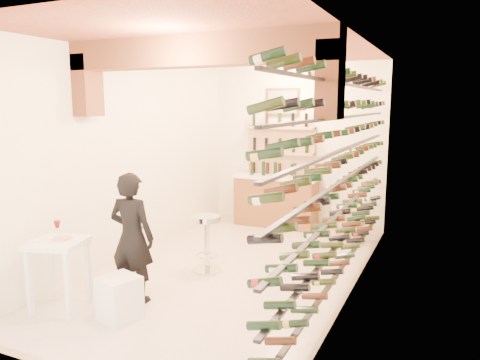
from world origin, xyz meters
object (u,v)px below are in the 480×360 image
(wine_rack, at_px, (339,172))
(back_counter, at_px, (276,200))
(crate_lower, at_px, (345,232))
(chrome_barstool, at_px, (207,239))
(person, at_px, (132,237))
(tasting_table, at_px, (58,253))
(white_stool, at_px, (119,298))

(wine_rack, xyz_separation_m, back_counter, (-1.83, 2.65, -1.02))
(crate_lower, bearing_deg, chrome_barstool, -122.70)
(person, bearing_deg, tasting_table, 39.69)
(back_counter, distance_m, chrome_barstool, 2.82)
(tasting_table, xyz_separation_m, person, (0.61, 0.59, 0.11))
(tasting_table, bearing_deg, chrome_barstool, 47.30)
(wine_rack, bearing_deg, tasting_table, -144.09)
(person, distance_m, chrome_barstool, 1.35)
(tasting_table, height_order, person, person)
(white_stool, bearing_deg, back_counter, 87.84)
(crate_lower, bearing_deg, wine_rack, -81.06)
(tasting_table, relative_size, chrome_barstool, 1.25)
(tasting_table, bearing_deg, crate_lower, 44.02)
(wine_rack, relative_size, crate_lower, 10.99)
(back_counter, relative_size, tasting_table, 1.65)
(wine_rack, xyz_separation_m, tasting_table, (-2.79, -2.02, -0.85))
(back_counter, bearing_deg, person, -94.95)
(wine_rack, height_order, back_counter, wine_rack)
(person, relative_size, chrome_barstool, 1.95)
(chrome_barstool, height_order, crate_lower, chrome_barstool)
(back_counter, xyz_separation_m, person, (-0.35, -4.08, 0.27))
(tasting_table, distance_m, white_stool, 0.91)
(tasting_table, xyz_separation_m, chrome_barstool, (0.94, 1.85, -0.22))
(person, bearing_deg, back_counter, -99.25)
(wine_rack, height_order, white_stool, wine_rack)
(tasting_table, bearing_deg, white_stool, -8.73)
(white_stool, xyz_separation_m, crate_lower, (1.66, 4.10, -0.09))
(back_counter, bearing_deg, wine_rack, -55.34)
(tasting_table, height_order, crate_lower, tasting_table)
(wine_rack, xyz_separation_m, person, (-2.18, -1.44, -0.74))
(crate_lower, bearing_deg, tasting_table, -120.25)
(white_stool, relative_size, person, 0.31)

